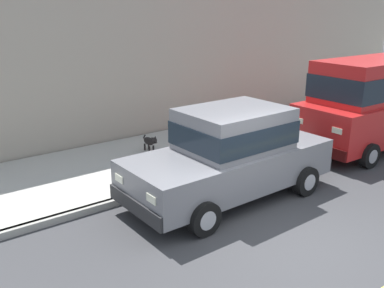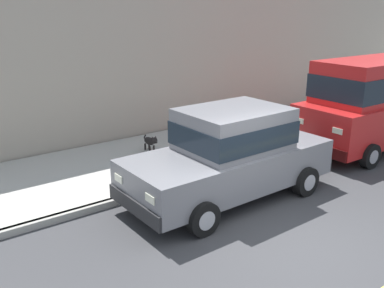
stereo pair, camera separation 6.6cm
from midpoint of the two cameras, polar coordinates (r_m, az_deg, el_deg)
ground_plane at (r=7.65m, az=13.03°, el=-13.01°), size 80.00×80.00×0.00m
curb at (r=9.72m, az=-1.41°, el=-5.12°), size 0.16×64.00×0.14m
sidewalk at (r=11.13m, az=-6.80°, el=-2.18°), size 3.60×64.00×0.14m
car_grey_sedan at (r=8.84m, az=5.01°, el=-1.24°), size 2.07×4.62×1.92m
car_red_van at (r=12.97m, az=23.04°, el=5.48°), size 2.21×4.94×2.52m
dog_black at (r=11.46m, az=-5.79°, el=0.35°), size 0.76×0.23×0.49m
fire_hydrant at (r=12.58m, az=12.88°, el=1.80°), size 0.34×0.24×0.72m
building_facade at (r=14.66m, az=2.95°, el=11.36°), size 0.50×20.00×4.40m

